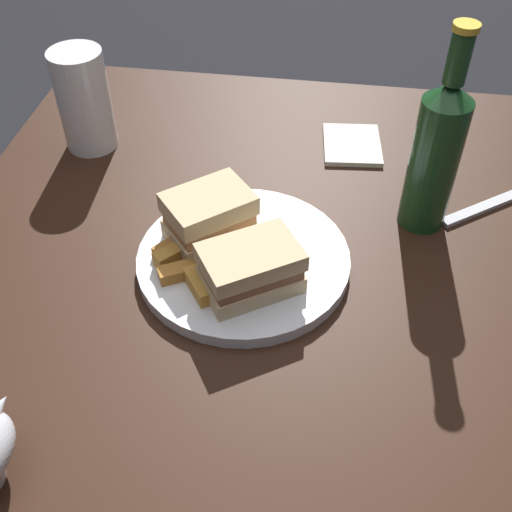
% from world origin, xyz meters
% --- Properties ---
extents(dining_table, '(1.04, 0.91, 0.77)m').
position_xyz_m(dining_table, '(0.00, 0.00, 0.39)').
color(dining_table, black).
rests_on(dining_table, ground).
extents(plate, '(0.27, 0.27, 0.02)m').
position_xyz_m(plate, '(-0.03, -0.04, 0.78)').
color(plate, white).
rests_on(plate, dining_table).
extents(sandwich_half_left, '(0.13, 0.13, 0.07)m').
position_xyz_m(sandwich_half_left, '(-0.05, -0.08, 0.83)').
color(sandwich_half_left, '#CCB284').
rests_on(sandwich_half_left, plate).
extents(sandwich_half_right, '(0.13, 0.14, 0.06)m').
position_xyz_m(sandwich_half_right, '(0.03, -0.02, 0.82)').
color(sandwich_half_right, '#CCB284').
rests_on(sandwich_half_right, plate).
extents(potato_wedge_front, '(0.05, 0.05, 0.01)m').
position_xyz_m(potato_wedge_front, '(-0.02, -0.13, 0.80)').
color(potato_wedge_front, '#AD702D').
rests_on(potato_wedge_front, plate).
extents(potato_wedge_middle, '(0.04, 0.05, 0.02)m').
position_xyz_m(potato_wedge_middle, '(0.03, -0.11, 0.80)').
color(potato_wedge_middle, '#AD702D').
rests_on(potato_wedge_middle, plate).
extents(potato_wedge_back, '(0.05, 0.04, 0.02)m').
position_xyz_m(potato_wedge_back, '(-0.00, -0.12, 0.80)').
color(potato_wedge_back, '#B77F33').
rests_on(potato_wedge_back, plate).
extents(potato_wedge_left_edge, '(0.06, 0.05, 0.02)m').
position_xyz_m(potato_wedge_left_edge, '(0.04, -0.08, 0.80)').
color(potato_wedge_left_edge, gold).
rests_on(potato_wedge_left_edge, plate).
extents(potato_wedge_right_edge, '(0.06, 0.04, 0.02)m').
position_xyz_m(potato_wedge_right_edge, '(-0.03, -0.10, 0.80)').
color(potato_wedge_right_edge, '#B77F33').
rests_on(potato_wedge_right_edge, plate).
extents(pint_glass, '(0.08, 0.08, 0.16)m').
position_xyz_m(pint_glass, '(-0.26, -0.32, 0.85)').
color(pint_glass, white).
rests_on(pint_glass, dining_table).
extents(cider_bottle, '(0.06, 0.06, 0.28)m').
position_xyz_m(cider_bottle, '(-0.15, 0.19, 0.89)').
color(cider_bottle, '#19421E').
rests_on(cider_bottle, dining_table).
extents(napkin, '(0.12, 0.10, 0.01)m').
position_xyz_m(napkin, '(-0.31, 0.09, 0.78)').
color(napkin, silver).
rests_on(napkin, dining_table).
extents(fork, '(0.12, 0.15, 0.01)m').
position_xyz_m(fork, '(-0.19, 0.30, 0.78)').
color(fork, silver).
rests_on(fork, dining_table).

